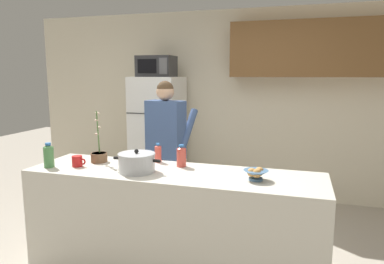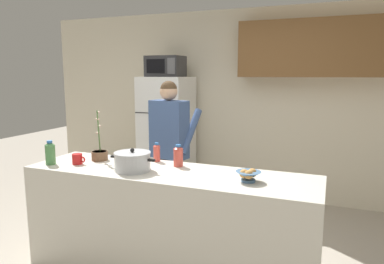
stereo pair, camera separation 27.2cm
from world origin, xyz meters
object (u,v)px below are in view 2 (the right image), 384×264
object	(u,v)px
cooking_pot	(133,161)
bottle_far_corner	(178,156)
bottle_near_edge	(50,153)
bottle_mid_counter	(157,152)
person_near_pot	(170,137)
refrigerator	(167,137)
bread_bowl	(248,175)
coffee_mug	(78,159)
potted_orchid	(100,153)
microwave	(166,66)

from	to	relation	value
cooking_pot	bottle_far_corner	xyz separation A→B (m)	(0.30, 0.28, 0.01)
bottle_near_edge	bottle_mid_counter	world-z (taller)	bottle_near_edge
bottle_far_corner	person_near_pot	bearing A→B (deg)	120.25
cooking_pot	bottle_near_edge	world-z (taller)	bottle_near_edge
refrigerator	person_near_pot	size ratio (longest dim) A/B	1.02
bottle_far_corner	bread_bowl	bearing A→B (deg)	-18.74
cooking_pot	bottle_near_edge	size ratio (longest dim) A/B	1.93
person_near_pot	coffee_mug	distance (m)	1.09
bread_bowl	bottle_mid_counter	distance (m)	0.99
person_near_pot	bottle_mid_counter	world-z (taller)	person_near_pot
cooking_pot	bottle_mid_counter	size ratio (longest dim) A/B	2.36
coffee_mug	bottle_far_corner	bearing A→B (deg)	16.90
bottle_far_corner	potted_orchid	size ratio (longest dim) A/B	0.41
person_near_pot	coffee_mug	bearing A→B (deg)	-114.78
refrigerator	potted_orchid	size ratio (longest dim) A/B	3.56
microwave	coffee_mug	size ratio (longest dim) A/B	3.66
microwave	potted_orchid	bearing A→B (deg)	-85.91
coffee_mug	bread_bowl	size ratio (longest dim) A/B	0.68
microwave	person_near_pot	size ratio (longest dim) A/B	0.29
microwave	person_near_pot	world-z (taller)	microwave
person_near_pot	bread_bowl	world-z (taller)	person_near_pot
bread_bowl	bottle_far_corner	world-z (taller)	bottle_far_corner
person_near_pot	coffee_mug	size ratio (longest dim) A/B	12.64
person_near_pot	bottle_near_edge	distance (m)	1.28
bottle_near_edge	potted_orchid	bearing A→B (deg)	43.36
refrigerator	bottle_far_corner	world-z (taller)	refrigerator
person_near_pot	bread_bowl	bearing A→B (deg)	-40.89
bottle_mid_counter	cooking_pot	bearing A→B (deg)	-96.26
coffee_mug	potted_orchid	size ratio (longest dim) A/B	0.28
bottle_far_corner	potted_orchid	xyz separation A→B (m)	(-0.78, -0.07, -0.03)
person_near_pot	potted_orchid	bearing A→B (deg)	-114.75
coffee_mug	bottle_mid_counter	xyz separation A→B (m)	(0.62, 0.35, 0.04)
cooking_pot	bread_bowl	size ratio (longest dim) A/B	2.17
refrigerator	microwave	xyz separation A→B (m)	(0.00, -0.02, 0.98)
coffee_mug	bottle_far_corner	xyz separation A→B (m)	(0.88, 0.27, 0.05)
microwave	cooking_pot	size ratio (longest dim) A/B	1.14
microwave	potted_orchid	size ratio (longest dim) A/B	1.01
bread_bowl	bottle_far_corner	distance (m)	0.72
person_near_pot	potted_orchid	distance (m)	0.87
bottle_near_edge	bottle_mid_counter	xyz separation A→B (m)	(0.84, 0.45, -0.02)
person_near_pot	bottle_far_corner	xyz separation A→B (m)	(0.42, -0.72, -0.02)
bottle_mid_counter	bread_bowl	bearing A→B (deg)	-18.78
microwave	bottle_near_edge	bearing A→B (deg)	-95.44
coffee_mug	bottle_far_corner	size ratio (longest dim) A/B	0.67
bread_bowl	person_near_pot	bearing A→B (deg)	139.11
coffee_mug	person_near_pot	bearing A→B (deg)	65.22
microwave	potted_orchid	distance (m)	1.91
refrigerator	coffee_mug	distance (m)	1.94
microwave	coffee_mug	xyz separation A→B (m)	(0.03, -1.91, -0.86)
bread_bowl	potted_orchid	size ratio (longest dim) A/B	0.41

